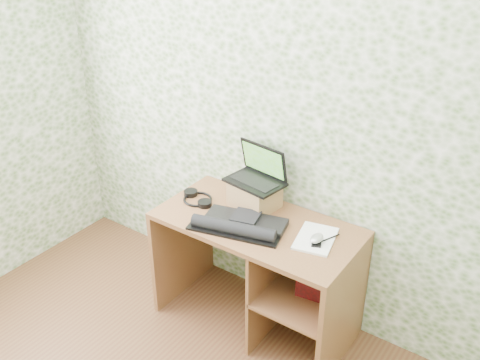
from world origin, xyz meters
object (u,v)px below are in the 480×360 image
Objects in this scene: riser at (255,195)px; laptop at (258,173)px; keyboard at (240,224)px; notepad at (316,239)px; desk at (270,262)px.

riser is 0.72× the size of laptop.
keyboard is at bearing -68.06° from laptop.
riser is 0.27m from keyboard.
laptop is 0.67× the size of keyboard.
laptop is 0.54m from notepad.
keyboard is (0.07, -0.25, -0.05)m from riser.
desk is 4.23× the size of notepad.
riser is (-0.19, 0.12, 0.35)m from desk.
keyboard is (0.07, -0.29, -0.19)m from laptop.
keyboard is 1.92× the size of notepad.
desk is 0.40m from notepad.
desk is at bearing -29.84° from laptop.
desk is 2.20× the size of keyboard.
laptop is at bearing 90.00° from riser.
laptop reaches higher than desk.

